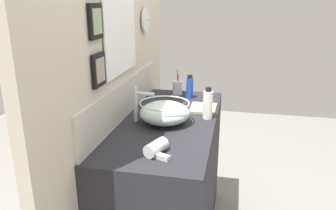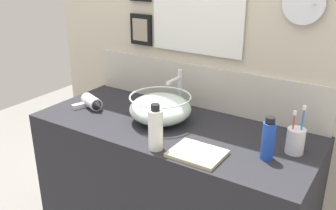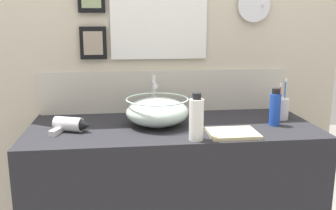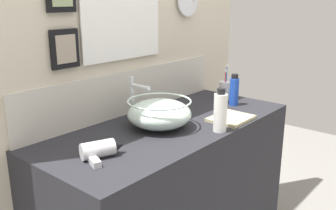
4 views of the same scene
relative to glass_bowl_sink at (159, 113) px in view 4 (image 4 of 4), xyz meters
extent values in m
cube|color=#232328|center=(0.07, -0.01, -0.54)|extent=(1.36, 0.58, 0.94)
cube|color=beige|center=(0.07, 0.31, 0.22)|extent=(1.96, 0.06, 2.45)
cube|color=beige|center=(0.07, 0.27, 0.05)|extent=(1.33, 0.02, 0.23)
cube|color=white|center=(0.04, 0.27, 0.43)|extent=(0.45, 0.01, 0.37)
cube|color=white|center=(0.04, 0.27, 0.43)|extent=(0.51, 0.01, 0.43)
cylinder|color=silver|center=(0.54, 0.26, 0.50)|extent=(0.18, 0.01, 0.18)
cylinder|color=silver|center=(0.59, 0.27, 0.50)|extent=(0.01, 0.06, 0.01)
cube|color=black|center=(-0.30, 0.27, 0.31)|extent=(0.14, 0.02, 0.17)
cube|color=gray|center=(-0.30, 0.26, 0.31)|extent=(0.10, 0.01, 0.12)
ellipsoid|color=silver|center=(0.00, 0.00, 0.00)|extent=(0.30, 0.30, 0.13)
torus|color=silver|center=(0.00, 0.00, 0.06)|extent=(0.30, 0.30, 0.01)
torus|color=#B2B7BC|center=(0.00, 0.00, -0.07)|extent=(0.11, 0.11, 0.01)
cylinder|color=silver|center=(0.00, 0.18, 0.02)|extent=(0.02, 0.02, 0.19)
cylinder|color=silver|center=(0.00, 0.12, 0.11)|extent=(0.02, 0.12, 0.02)
cylinder|color=silver|center=(0.00, 0.18, 0.13)|extent=(0.02, 0.02, 0.03)
cylinder|color=silver|center=(-0.41, -0.05, -0.04)|extent=(0.14, 0.11, 0.07)
cone|color=black|center=(-0.33, -0.08, -0.04)|extent=(0.06, 0.07, 0.06)
cube|color=silver|center=(-0.46, -0.08, -0.06)|extent=(0.06, 0.09, 0.02)
cylinder|color=silver|center=(0.63, 0.04, -0.02)|extent=(0.07, 0.07, 0.11)
cylinder|color=blue|center=(0.65, 0.04, 0.03)|extent=(0.01, 0.01, 0.19)
cube|color=white|center=(0.65, 0.04, 0.13)|extent=(0.01, 0.01, 0.02)
cylinder|color=#D83F4C|center=(0.62, 0.03, 0.02)|extent=(0.01, 0.01, 0.16)
cube|color=white|center=(0.62, 0.03, 0.11)|extent=(0.01, 0.01, 0.02)
cylinder|color=white|center=(0.14, -0.24, 0.02)|extent=(0.06, 0.06, 0.17)
cylinder|color=black|center=(0.14, -0.24, 0.12)|extent=(0.04, 0.04, 0.03)
cylinder|color=blue|center=(0.55, -0.07, 0.01)|extent=(0.05, 0.05, 0.15)
cylinder|color=black|center=(0.55, -0.07, 0.10)|extent=(0.04, 0.04, 0.03)
cube|color=tan|center=(0.31, -0.20, -0.06)|extent=(0.21, 0.17, 0.02)
camera|label=1|loc=(-1.79, -0.40, 0.64)|focal=35.00mm
camera|label=2|loc=(0.94, -1.38, 0.68)|focal=40.00mm
camera|label=3|loc=(-0.16, -1.72, 0.42)|focal=40.00mm
camera|label=4|loc=(-1.24, -1.10, 0.52)|focal=40.00mm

